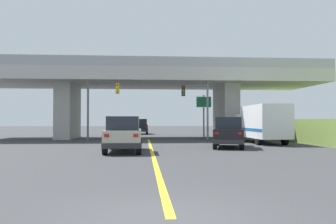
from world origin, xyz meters
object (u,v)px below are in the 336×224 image
suv_crossing (229,132)px  highway_sign (204,107)px  sedan_oncoming (140,126)px  traffic_signal_farside (98,100)px  suv_lead (124,134)px  box_truck (262,123)px  traffic_signal_nearside (199,101)px

suv_crossing → highway_sign: bearing=103.3°
sedan_oncoming → traffic_signal_farside: 16.13m
suv_crossing → highway_sign: 11.02m
traffic_signal_farside → suv_lead: bearing=-75.5°
box_truck → sedan_oncoming: box_truck is taller
sedan_oncoming → traffic_signal_farside: bearing=-103.1°
highway_sign → box_truck: bearing=-61.5°
suv_lead → traffic_signal_farside: size_ratio=0.85×
box_truck → sedan_oncoming: 21.87m
suv_lead → traffic_signal_farside: (-2.86, 11.05, 2.63)m
sedan_oncoming → traffic_signal_nearside: traffic_signal_nearside is taller
box_truck → highway_sign: highway_sign is taller
traffic_signal_nearside → traffic_signal_farside: bearing=-177.7°
suv_lead → traffic_signal_farside: bearing=104.5°
sedan_oncoming → traffic_signal_nearside: bearing=-70.1°
suv_crossing → traffic_signal_farside: (-9.66, 8.32, 2.63)m
suv_crossing → sedan_oncoming: same height
suv_lead → box_truck: size_ratio=0.66×
highway_sign → sedan_oncoming: bearing=115.8°
suv_lead → traffic_signal_farside: 11.71m
suv_crossing → box_truck: size_ratio=0.69×
suv_crossing → sedan_oncoming: size_ratio=1.09×
box_truck → suv_lead: bearing=-146.4°
suv_crossing → traffic_signal_farside: size_ratio=0.89×
suv_crossing → sedan_oncoming: (-6.06, 23.82, 0.00)m
suv_crossing → highway_sign: (0.24, 10.81, 2.13)m
box_truck → traffic_signal_nearside: traffic_signal_nearside is taller
suv_lead → suv_crossing: 7.32m
suv_lead → traffic_signal_nearside: (6.23, 11.41, 2.55)m
traffic_signal_nearside → box_truck: bearing=-45.2°
sedan_oncoming → highway_sign: bearing=-64.2°
suv_lead → suv_crossing: size_ratio=0.95×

